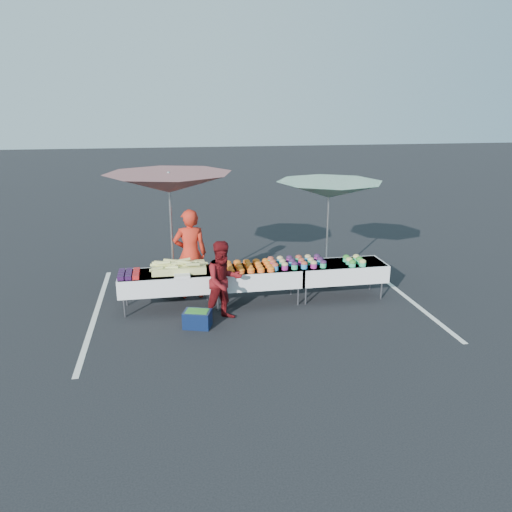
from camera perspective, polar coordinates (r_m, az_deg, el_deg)
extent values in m
plane|color=black|center=(10.39, 0.00, -5.29)|extent=(80.00, 80.00, 0.00)
cube|color=silver|center=(10.35, -17.82, -6.21)|extent=(0.10, 5.00, 0.00)
cube|color=silver|center=(11.36, 16.14, -3.99)|extent=(0.10, 5.00, 0.00)
cube|color=white|center=(9.99, -10.22, -2.01)|extent=(1.80, 0.75, 0.04)
cube|color=white|center=(10.04, -10.18, -2.88)|extent=(1.86, 0.81, 0.36)
cylinder|color=slate|center=(9.94, -14.80, -5.71)|extent=(0.04, 0.04, 0.39)
cylinder|color=slate|center=(10.49, -14.57, -4.49)|extent=(0.04, 0.04, 0.39)
cylinder|color=slate|center=(9.92, -5.30, -5.23)|extent=(0.04, 0.04, 0.39)
cylinder|color=slate|center=(10.47, -5.59, -4.03)|extent=(0.04, 0.04, 0.39)
cube|color=white|center=(10.13, 0.00, -1.46)|extent=(1.80, 0.75, 0.04)
cube|color=white|center=(10.18, 0.00, -2.32)|extent=(1.86, 0.81, 0.36)
cylinder|color=slate|center=(9.94, -4.37, -5.18)|extent=(0.04, 0.04, 0.39)
cylinder|color=slate|center=(10.48, -4.71, -3.98)|extent=(0.04, 0.04, 0.39)
cylinder|color=slate|center=(10.21, 4.84, -4.56)|extent=(0.04, 0.04, 0.39)
cylinder|color=slate|center=(10.75, 4.03, -3.43)|extent=(0.04, 0.04, 0.39)
cube|color=white|center=(10.58, 9.64, -0.90)|extent=(1.80, 0.75, 0.04)
cube|color=white|center=(10.63, 9.59, -1.72)|extent=(1.86, 0.81, 0.36)
cylinder|color=slate|center=(10.26, 5.71, -4.50)|extent=(0.04, 0.04, 0.39)
cylinder|color=slate|center=(10.79, 4.86, -3.38)|extent=(0.04, 0.04, 0.39)
cylinder|color=slate|center=(10.80, 14.13, -3.82)|extent=(0.04, 0.04, 0.39)
cylinder|color=slate|center=(11.31, 12.93, -2.79)|extent=(0.04, 0.04, 0.39)
cube|color=black|center=(9.76, -15.22, -2.44)|extent=(0.12, 0.12, 0.08)
cube|color=black|center=(9.89, -15.16, -2.17)|extent=(0.12, 0.12, 0.08)
cube|color=black|center=(10.02, -15.10, -1.91)|extent=(0.12, 0.12, 0.08)
cube|color=black|center=(10.16, -15.04, -1.66)|extent=(0.12, 0.12, 0.08)
cube|color=black|center=(9.75, -14.40, -2.40)|extent=(0.12, 0.12, 0.08)
cube|color=black|center=(9.88, -14.35, -2.13)|extent=(0.12, 0.12, 0.08)
cube|color=black|center=(10.01, -14.30, -1.87)|extent=(0.12, 0.12, 0.08)
cube|color=black|center=(10.14, -14.26, -1.62)|extent=(0.12, 0.12, 0.08)
cube|color=#AE1215|center=(9.74, -13.58, -2.36)|extent=(0.12, 0.12, 0.08)
cube|color=#AE1215|center=(9.87, -13.54, -2.09)|extent=(0.12, 0.12, 0.08)
cube|color=#AE1215|center=(10.00, -13.51, -1.84)|extent=(0.12, 0.12, 0.08)
cube|color=#AE1215|center=(10.13, -13.47, -1.58)|extent=(0.12, 0.12, 0.08)
cube|color=#C5C766|center=(10.01, -8.82, -1.36)|extent=(1.05, 0.55, 0.14)
cylinder|color=#C5C766|center=(10.15, -7.14, -0.82)|extent=(0.27, 0.09, 0.10)
cylinder|color=#C5C766|center=(10.02, -11.02, -0.83)|extent=(0.27, 0.14, 0.07)
cylinder|color=#C5C766|center=(9.86, -8.19, -0.71)|extent=(0.27, 0.14, 0.09)
cylinder|color=#C5C766|center=(10.03, -11.26, -1.16)|extent=(0.27, 0.15, 0.10)
cylinder|color=#C5C766|center=(9.92, -9.86, -1.00)|extent=(0.27, 0.15, 0.08)
cylinder|color=#C5C766|center=(10.01, -9.07, -0.64)|extent=(0.27, 0.10, 0.10)
cylinder|color=#C5C766|center=(9.89, -9.06, -0.86)|extent=(0.27, 0.07, 0.08)
cylinder|color=#C5C766|center=(9.81, -9.57, -1.32)|extent=(0.27, 0.14, 0.09)
cylinder|color=#C5C766|center=(10.16, -9.78, -0.53)|extent=(0.27, 0.12, 0.08)
cylinder|color=#C5C766|center=(10.10, -6.27, -0.80)|extent=(0.27, 0.16, 0.08)
cylinder|color=#C5C766|center=(9.94, -10.65, -0.96)|extent=(0.27, 0.11, 0.07)
cylinder|color=#C5C766|center=(9.77, -9.29, -1.62)|extent=(0.27, 0.10, 0.07)
cylinder|color=#C5C766|center=(10.11, -8.26, -0.47)|extent=(0.27, 0.12, 0.08)
cylinder|color=#C5C766|center=(9.77, -11.34, -1.47)|extent=(0.27, 0.15, 0.08)
cylinder|color=#C5C766|center=(10.01, -10.82, -0.74)|extent=(0.27, 0.10, 0.08)
cylinder|color=#C5C766|center=(9.94, -7.63, -0.94)|extent=(0.27, 0.16, 0.10)
cylinder|color=#C5C766|center=(9.90, -10.47, -0.77)|extent=(0.27, 0.12, 0.09)
cylinder|color=#C5C766|center=(9.76, -7.22, -0.98)|extent=(0.27, 0.09, 0.07)
cube|color=white|center=(9.69, -8.45, -2.24)|extent=(0.30, 0.25, 0.05)
cylinder|color=#FD5E1C|center=(9.78, -2.88, -1.90)|extent=(0.15, 0.15, 0.05)
ellipsoid|color=#C96F0B|center=(9.76, -2.89, -1.68)|extent=(0.15, 0.15, 0.08)
cylinder|color=#FD5E1C|center=(9.95, -3.02, -1.57)|extent=(0.15, 0.15, 0.05)
ellipsoid|color=#C96F0B|center=(9.93, -3.02, -1.35)|extent=(0.15, 0.15, 0.08)
cylinder|color=#FD5E1C|center=(10.12, -3.15, -1.25)|extent=(0.15, 0.15, 0.05)
ellipsoid|color=#C96F0B|center=(10.10, -3.15, -1.03)|extent=(0.15, 0.15, 0.08)
cylinder|color=#FD5E1C|center=(10.29, -3.27, -0.94)|extent=(0.15, 0.15, 0.05)
ellipsoid|color=#C96F0B|center=(10.27, -3.28, -0.73)|extent=(0.15, 0.15, 0.08)
cylinder|color=#FD5E1C|center=(9.80, -1.72, -1.83)|extent=(0.15, 0.15, 0.05)
ellipsoid|color=#C96F0B|center=(9.79, -1.73, -1.61)|extent=(0.15, 0.15, 0.08)
cylinder|color=#FD5E1C|center=(9.97, -1.88, -1.51)|extent=(0.15, 0.15, 0.05)
ellipsoid|color=#C96F0B|center=(9.96, -1.88, -1.29)|extent=(0.15, 0.15, 0.08)
cylinder|color=#FD5E1C|center=(10.14, -2.03, -1.19)|extent=(0.15, 0.15, 0.05)
ellipsoid|color=#C96F0B|center=(10.13, -2.03, -0.97)|extent=(0.15, 0.15, 0.08)
cylinder|color=#FD5E1C|center=(10.31, -2.17, -0.88)|extent=(0.15, 0.15, 0.05)
ellipsoid|color=#C96F0B|center=(10.30, -2.17, -0.67)|extent=(0.15, 0.15, 0.08)
cylinder|color=#FD5E1C|center=(9.83, -0.57, -1.77)|extent=(0.15, 0.15, 0.05)
ellipsoid|color=#C96F0B|center=(9.82, -0.57, -1.55)|extent=(0.15, 0.15, 0.08)
cylinder|color=#FD5E1C|center=(10.00, -0.74, -1.44)|extent=(0.15, 0.15, 0.05)
ellipsoid|color=#C96F0B|center=(9.99, -0.75, -1.22)|extent=(0.15, 0.15, 0.08)
cylinder|color=#FD5E1C|center=(10.17, -0.91, -1.13)|extent=(0.15, 0.15, 0.05)
ellipsoid|color=#C96F0B|center=(10.16, -0.91, -0.91)|extent=(0.15, 0.15, 0.08)
cylinder|color=#FD5E1C|center=(10.34, -1.07, -0.82)|extent=(0.15, 0.15, 0.05)
ellipsoid|color=#C96F0B|center=(10.33, -1.07, -0.61)|extent=(0.15, 0.15, 0.08)
cylinder|color=#FD5E1C|center=(9.87, 0.57, -1.70)|extent=(0.15, 0.15, 0.05)
ellipsoid|color=#C96F0B|center=(9.85, 0.57, -1.48)|extent=(0.15, 0.15, 0.08)
cylinder|color=#FD5E1C|center=(10.03, 0.38, -1.38)|extent=(0.15, 0.15, 0.05)
ellipsoid|color=#C96F0B|center=(10.02, 0.38, -1.16)|extent=(0.15, 0.15, 0.08)
cylinder|color=#FD5E1C|center=(10.20, 0.20, -1.07)|extent=(0.15, 0.15, 0.05)
ellipsoid|color=#C96F0B|center=(10.19, 0.20, -0.85)|extent=(0.15, 0.15, 0.08)
cylinder|color=#FD5E1C|center=(10.37, 0.02, -0.76)|extent=(0.15, 0.15, 0.05)
ellipsoid|color=#C96F0B|center=(10.36, 0.02, -0.55)|extent=(0.15, 0.15, 0.08)
cylinder|color=#FD5E1C|center=(9.90, 1.71, -1.63)|extent=(0.15, 0.15, 0.05)
ellipsoid|color=#C96F0B|center=(9.89, 1.71, -1.42)|extent=(0.15, 0.15, 0.08)
cylinder|color=#FD5E1C|center=(10.07, 1.50, -1.31)|extent=(0.15, 0.15, 0.05)
ellipsoid|color=#C96F0B|center=(10.06, 1.50, -1.10)|extent=(0.15, 0.15, 0.08)
cylinder|color=#FD5E1C|center=(10.24, 1.30, -1.00)|extent=(0.15, 0.15, 0.05)
ellipsoid|color=#C96F0B|center=(10.23, 1.30, -0.79)|extent=(0.15, 0.15, 0.08)
cylinder|color=#FD5E1C|center=(10.41, 1.10, -0.70)|extent=(0.15, 0.15, 0.05)
ellipsoid|color=#C96F0B|center=(10.39, 1.10, -0.49)|extent=(0.15, 0.15, 0.08)
cylinder|color=#2B89C8|center=(9.97, 2.20, -1.36)|extent=(0.13, 0.13, 0.10)
ellipsoid|color=maroon|center=(9.95, 2.21, -1.03)|extent=(0.14, 0.14, 0.10)
cylinder|color=#9E217A|center=(10.18, 1.94, -0.98)|extent=(0.13, 0.13, 0.10)
ellipsoid|color=maroon|center=(10.16, 1.94, -0.65)|extent=(0.14, 0.14, 0.10)
cylinder|color=#2BAE73|center=(10.38, 1.69, -0.61)|extent=(0.13, 0.13, 0.10)
ellipsoid|color=maroon|center=(10.36, 1.69, -0.29)|extent=(0.14, 0.14, 0.10)
cylinder|color=#9E217A|center=(10.01, 3.32, -1.29)|extent=(0.13, 0.13, 0.10)
ellipsoid|color=tan|center=(10.00, 3.33, -0.97)|extent=(0.14, 0.14, 0.10)
cylinder|color=#2BAE73|center=(10.22, 3.04, -0.91)|extent=(0.13, 0.13, 0.10)
ellipsoid|color=tan|center=(10.20, 3.04, -0.59)|extent=(0.14, 0.14, 0.10)
cylinder|color=#2B89C8|center=(10.42, 2.76, -0.55)|extent=(0.13, 0.13, 0.10)
ellipsoid|color=tan|center=(10.40, 2.77, -0.23)|extent=(0.14, 0.14, 0.10)
cylinder|color=#2BAE73|center=(10.06, 4.43, -1.23)|extent=(0.13, 0.13, 0.10)
ellipsoid|color=#28112C|center=(10.04, 4.44, -0.90)|extent=(0.14, 0.14, 0.10)
cylinder|color=#2B89C8|center=(10.26, 4.12, -0.85)|extent=(0.13, 0.13, 0.10)
ellipsoid|color=#28112C|center=(10.25, 4.13, -0.53)|extent=(0.14, 0.14, 0.10)
cylinder|color=#9E217A|center=(10.47, 3.83, -0.49)|extent=(0.13, 0.13, 0.10)
ellipsoid|color=#28112C|center=(10.45, 3.84, -0.18)|extent=(0.14, 0.14, 0.10)
cylinder|color=#2B89C8|center=(10.11, 5.53, -1.16)|extent=(0.13, 0.13, 0.10)
ellipsoid|color=maroon|center=(10.09, 5.54, -0.84)|extent=(0.14, 0.14, 0.10)
cylinder|color=#9E217A|center=(10.31, 5.20, -0.79)|extent=(0.13, 0.13, 0.10)
ellipsoid|color=maroon|center=(10.29, 5.21, -0.47)|extent=(0.14, 0.14, 0.10)
cylinder|color=#2BAE73|center=(10.52, 4.89, -0.43)|extent=(0.13, 0.13, 0.10)
ellipsoid|color=maroon|center=(10.50, 4.90, -0.12)|extent=(0.14, 0.14, 0.10)
cylinder|color=#9E217A|center=(10.17, 6.61, -1.10)|extent=(0.13, 0.13, 0.10)
ellipsoid|color=tan|center=(10.15, 6.63, -0.78)|extent=(0.14, 0.14, 0.10)
cylinder|color=#2BAE73|center=(10.37, 6.27, -0.73)|extent=(0.13, 0.13, 0.10)
ellipsoid|color=tan|center=(10.35, 6.28, -0.41)|extent=(0.14, 0.14, 0.10)
cylinder|color=#2B89C8|center=(10.57, 5.94, -0.37)|extent=(0.13, 0.13, 0.10)
ellipsoid|color=tan|center=(10.55, 5.95, -0.06)|extent=(0.14, 0.14, 0.10)
cylinder|color=#2BAE73|center=(10.22, 7.69, -1.04)|extent=(0.13, 0.13, 0.10)
ellipsoid|color=#28112C|center=(10.21, 7.70, -0.71)|extent=(0.14, 0.14, 0.10)
cylinder|color=#2B89C8|center=(10.42, 7.32, -0.67)|extent=(0.13, 0.13, 0.10)
ellipsoid|color=#28112C|center=(10.41, 7.34, -0.35)|extent=(0.14, 0.14, 0.10)
cylinder|color=#9E217A|center=(10.62, 6.97, -0.32)|extent=(0.13, 0.13, 0.10)
ellipsoid|color=#28112C|center=(10.61, 6.98, -0.01)|extent=(0.14, 0.14, 0.10)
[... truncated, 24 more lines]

